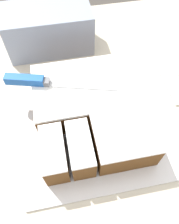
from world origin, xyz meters
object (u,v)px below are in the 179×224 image
Objects in this scene: cake_board at (89,121)px; storage_box at (49,29)px; cake at (90,111)px; knife at (36,81)px.

storage_box reaches higher than cake_board.
cake is 0.16m from knife.
knife is at bearing 146.21° from cake.
knife is 0.25m from storage_box.
cake reaches higher than cake_board.
cake_board is at bearing -131.38° from cake.
knife reaches higher than cake.
knife reaches higher than cake_board.
storage_box reaches higher than cake.
cake is 1.08× the size of knife.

